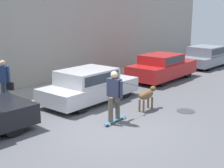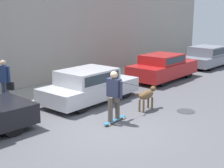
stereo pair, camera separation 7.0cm
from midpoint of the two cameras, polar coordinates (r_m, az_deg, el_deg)
ground_plane at (r=9.28m, az=-0.65°, el=-8.18°), size 36.00×36.00×0.00m
sidewalk_curb at (r=12.61m, az=-16.33°, el=-2.55°), size 30.00×2.24×0.14m
parked_car_1 at (r=11.83m, az=-4.33°, el=-0.36°), size 4.01×1.82×1.26m
parked_car_2 at (r=15.77m, az=9.06°, el=3.04°), size 4.11×1.82×1.29m
parked_car_3 at (r=20.19m, az=16.77°, el=4.78°), size 4.10×1.90×1.26m
dog at (r=10.88m, az=6.19°, el=-2.03°), size 1.25×0.33×0.79m
skateboarder at (r=9.49m, az=0.26°, el=-1.79°), size 2.59×0.61×1.63m
pedestrian_with_bag at (r=11.48m, az=-19.23°, el=0.62°), size 0.29×0.66×1.60m
manhole_cover at (r=11.11m, az=13.17°, el=-4.84°), size 0.63×0.63×0.01m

